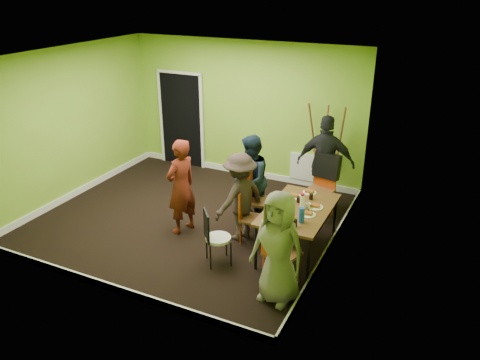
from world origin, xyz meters
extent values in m
plane|color=black|center=(0.00, 0.00, 0.00)|extent=(5.00, 5.00, 0.00)
cube|color=#82AF2D|center=(0.00, 2.25, 1.40)|extent=(5.00, 0.04, 2.80)
cube|color=#82AF2D|center=(0.00, -2.25, 1.40)|extent=(5.00, 0.04, 2.80)
cube|color=#82AF2D|center=(-2.50, 0.00, 1.40)|extent=(0.04, 4.50, 2.80)
cube|color=#82AF2D|center=(2.50, 0.00, 1.40)|extent=(0.04, 4.50, 2.80)
cube|color=white|center=(0.00, 0.00, 2.80)|extent=(5.00, 4.50, 0.04)
cube|color=black|center=(-1.50, 2.22, 1.02)|extent=(1.00, 0.05, 2.04)
cube|color=white|center=(1.30, 2.22, 0.40)|extent=(0.50, 0.04, 0.55)
cylinder|color=black|center=(1.66, -0.92, 0.35)|extent=(0.04, 0.04, 0.71)
cylinder|color=black|center=(2.44, -0.92, 0.35)|extent=(0.04, 0.04, 0.71)
cylinder|color=black|center=(1.66, 0.46, 0.35)|extent=(0.04, 0.04, 0.71)
cylinder|color=black|center=(2.44, 0.46, 0.35)|extent=(0.04, 0.04, 0.71)
cube|color=brown|center=(2.05, -0.23, 0.73)|extent=(0.90, 1.50, 0.04)
cylinder|color=#D94E14|center=(1.04, 0.41, 0.24)|extent=(0.03, 0.03, 0.47)
cylinder|color=#D94E14|center=(1.11, 0.06, 0.24)|extent=(0.03, 0.03, 0.47)
cylinder|color=#D94E14|center=(1.39, 0.48, 0.24)|extent=(0.03, 0.03, 0.47)
cylinder|color=#D94E14|center=(1.46, 0.13, 0.24)|extent=(0.03, 0.03, 0.47)
cube|color=brown|center=(1.25, 0.27, 0.47)|extent=(0.50, 0.50, 0.04)
cube|color=#D94E14|center=(1.06, 0.23, 0.76)|extent=(0.11, 0.40, 0.53)
cylinder|color=#D94E14|center=(1.13, -0.10, 0.20)|extent=(0.02, 0.02, 0.40)
cylinder|color=#D94E14|center=(1.17, -0.40, 0.20)|extent=(0.02, 0.02, 0.40)
cylinder|color=#D94E14|center=(1.43, -0.06, 0.20)|extent=(0.02, 0.02, 0.40)
cylinder|color=#D94E14|center=(1.47, -0.36, 0.20)|extent=(0.02, 0.02, 0.40)
cube|color=brown|center=(1.30, -0.23, 0.40)|extent=(0.40, 0.40, 0.04)
cube|color=#D94E14|center=(1.13, -0.25, 0.65)|extent=(0.07, 0.34, 0.45)
cylinder|color=#D94E14|center=(2.22, 1.17, 0.25)|extent=(0.03, 0.03, 0.49)
cylinder|color=#D94E14|center=(1.85, 1.24, 0.25)|extent=(0.03, 0.03, 0.49)
cylinder|color=#D94E14|center=(2.15, 0.80, 0.25)|extent=(0.03, 0.03, 0.49)
cylinder|color=#D94E14|center=(1.78, 0.88, 0.25)|extent=(0.03, 0.03, 0.49)
cube|color=brown|center=(2.00, 1.02, 0.49)|extent=(0.51, 0.51, 0.04)
cube|color=#D94E14|center=(2.04, 1.22, 0.78)|extent=(0.41, 0.11, 0.55)
cylinder|color=#D94E14|center=(1.89, -1.19, 0.23)|extent=(0.03, 0.03, 0.46)
cylinder|color=#D94E14|center=(2.23, -1.29, 0.23)|extent=(0.03, 0.03, 0.46)
cylinder|color=#D94E14|center=(2.00, -0.85, 0.23)|extent=(0.03, 0.03, 0.46)
cylinder|color=#D94E14|center=(2.33, -0.96, 0.23)|extent=(0.03, 0.03, 0.46)
cube|color=brown|center=(2.11, -1.07, 0.46)|extent=(0.52, 0.52, 0.04)
cube|color=#D94E14|center=(2.05, -1.26, 0.74)|extent=(0.38, 0.15, 0.52)
cylinder|color=black|center=(0.89, -0.98, 0.20)|extent=(0.02, 0.02, 0.40)
cylinder|color=black|center=(1.08, -1.21, 0.20)|extent=(0.02, 0.02, 0.40)
cylinder|color=black|center=(1.12, -0.79, 0.20)|extent=(0.02, 0.02, 0.40)
cylinder|color=black|center=(1.31, -1.02, 0.20)|extent=(0.02, 0.02, 0.40)
cylinder|color=white|center=(1.10, -1.00, 0.41)|extent=(0.37, 0.37, 0.04)
cube|color=black|center=(0.97, -1.11, 0.64)|extent=(0.24, 0.28, 0.44)
cylinder|color=brown|center=(1.56, 2.10, 0.89)|extent=(0.26, 0.42, 1.79)
cylinder|color=brown|center=(2.02, 2.10, 0.89)|extent=(0.26, 0.42, 1.79)
cylinder|color=brown|center=(1.79, 1.84, 0.89)|extent=(0.04, 0.41, 1.75)
cube|color=brown|center=(1.79, 2.05, 0.84)|extent=(0.48, 0.04, 0.04)
cylinder|color=white|center=(1.85, 0.11, 0.76)|extent=(0.24, 0.24, 0.01)
cylinder|color=white|center=(1.83, -0.69, 0.76)|extent=(0.24, 0.24, 0.01)
cylinder|color=white|center=(2.02, 0.36, 0.76)|extent=(0.22, 0.22, 0.01)
cylinder|color=white|center=(2.09, -0.81, 0.76)|extent=(0.22, 0.22, 0.01)
cylinder|color=white|center=(2.25, -0.09, 0.76)|extent=(0.24, 0.24, 0.01)
cylinder|color=white|center=(2.23, -0.37, 0.76)|extent=(0.23, 0.23, 0.01)
cylinder|color=white|center=(2.09, -0.23, 0.86)|extent=(0.06, 0.06, 0.22)
cylinder|color=#184AB6|center=(2.22, -0.61, 0.86)|extent=(0.08, 0.08, 0.22)
cylinder|color=#D94E14|center=(1.91, -0.09, 0.79)|extent=(0.03, 0.03, 0.07)
cylinder|color=black|center=(1.98, -0.03, 0.79)|extent=(0.06, 0.06, 0.08)
cylinder|color=black|center=(2.11, 0.15, 0.80)|extent=(0.06, 0.06, 0.09)
cylinder|color=black|center=(2.17, -0.77, 0.80)|extent=(0.07, 0.07, 0.11)
imported|color=white|center=(1.90, -0.42, 0.80)|extent=(0.12, 0.12, 0.09)
imported|color=white|center=(2.16, -0.17, 0.79)|extent=(0.09, 0.09, 0.08)
imported|color=#58190F|center=(0.12, -0.40, 0.80)|extent=(0.52, 0.66, 1.60)
imported|color=#132130|center=(0.98, 0.40, 0.77)|extent=(0.75, 0.87, 1.53)
imported|color=#302320|center=(1.07, -0.21, 0.72)|extent=(0.85, 1.07, 1.45)
imported|color=black|center=(1.97, 1.43, 0.87)|extent=(1.06, 0.55, 1.74)
imported|color=gray|center=(2.18, -1.42, 0.77)|extent=(0.83, 0.62, 1.53)
camera|label=1|loc=(3.92, -6.18, 3.89)|focal=35.00mm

